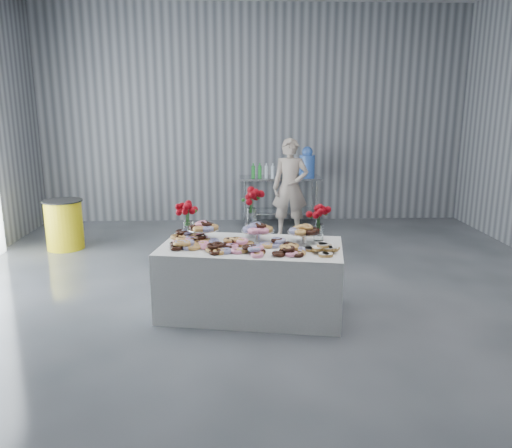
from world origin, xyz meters
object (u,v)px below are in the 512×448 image
Objects in this scene: water_jug at (307,163)px; person at (290,188)px; trash_barrel at (64,225)px; display_table at (251,279)px; prep_table at (280,192)px.

water_jug is 0.98m from person.
water_jug is at bearing 20.61° from trash_barrel.
water_jug is (1.18, 4.08, 0.77)m from display_table.
trash_barrel is at bearing -156.73° from prep_table.
display_table is 3.37m from person.
person is at bearing 10.54° from trash_barrel.
water_jug is at bearing -0.00° from prep_table.
prep_table is at bearing 180.00° from water_jug.
display_table is 3.43× the size of water_jug.
prep_table is 1.95× the size of trash_barrel.
trash_barrel reaches higher than display_table.
display_table is 4.15m from prep_table.
display_table is 1.14× the size of person.
person is (0.78, 3.25, 0.46)m from display_table.
person is at bearing 76.56° from display_table.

